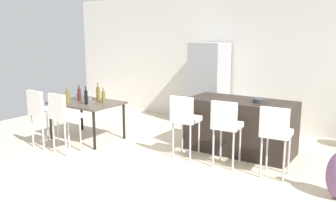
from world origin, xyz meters
TOP-DOWN VIEW (x-y plane):
  - ground_plane at (0.00, 0.00)m, footprint 10.00×10.00m
  - back_wall at (0.00, 2.83)m, footprint 10.00×0.12m
  - kitchen_island at (0.53, 1.08)m, footprint 1.81×0.85m
  - bar_chair_left at (-0.12, 0.28)m, footprint 0.42×0.42m
  - bar_chair_middle at (0.63, 0.28)m, footprint 0.43×0.43m
  - bar_chair_right at (1.39, 0.28)m, footprint 0.43×0.43m
  - dining_table at (-2.25, 0.15)m, footprint 1.30×0.92m
  - dining_chair_near at (-2.54, -0.67)m, footprint 0.42×0.42m
  - dining_chair_far at (-1.96, -0.67)m, footprint 0.42×0.42m
  - wine_bottle_middle at (-1.90, 0.25)m, footprint 0.07×0.07m
  - wine_bottle_corner at (-2.08, -0.02)m, footprint 0.06×0.06m
  - wine_bottle_end at (-2.18, 0.40)m, footprint 0.07×0.07m
  - wine_bottle_near at (-2.41, -0.17)m, footprint 0.08×0.08m
  - wine_bottle_right at (-2.47, 0.17)m, footprint 0.07×0.07m
  - wine_glass_left at (-2.40, 0.39)m, footprint 0.07×0.07m
  - wine_glass_far at (-2.59, 0.23)m, footprint 0.07×0.07m
  - refrigerator at (-0.77, 2.39)m, footprint 0.72×0.68m
  - fruit_bowl at (0.88, 1.04)m, footprint 0.24×0.24m

SIDE VIEW (x-z plane):
  - ground_plane at x=0.00m, z-range 0.00..0.00m
  - kitchen_island at x=0.53m, z-range 0.00..0.92m
  - dining_table at x=-2.25m, z-range 0.30..1.04m
  - bar_chair_left at x=-0.12m, z-range 0.17..1.22m
  - bar_chair_middle at x=0.63m, z-range 0.17..1.22m
  - bar_chair_right at x=1.39m, z-range 0.17..1.22m
  - dining_chair_near at x=-2.54m, z-range 0.17..1.22m
  - dining_chair_far at x=-1.96m, z-range 0.17..1.22m
  - wine_bottle_middle at x=-1.90m, z-range 0.71..1.00m
  - wine_bottle_right at x=-2.47m, z-range 0.71..1.01m
  - wine_glass_left at x=-2.40m, z-range 0.78..0.95m
  - wine_glass_far at x=-2.59m, z-range 0.78..0.95m
  - wine_bottle_near at x=-2.41m, z-range 0.70..1.03m
  - wine_bottle_corner at x=-2.08m, z-range 0.71..1.04m
  - wine_bottle_end at x=-2.18m, z-range 0.70..1.05m
  - refrigerator at x=-0.77m, z-range 0.00..1.84m
  - fruit_bowl at x=0.88m, z-range 0.92..0.99m
  - back_wall at x=0.00m, z-range 0.00..2.90m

